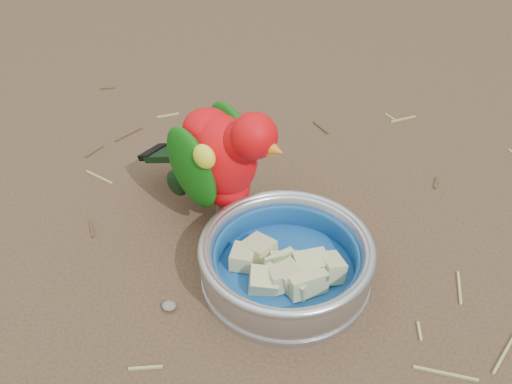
# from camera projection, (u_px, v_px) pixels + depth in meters

# --- Properties ---
(ground) EXTENTS (60.00, 60.00, 0.00)m
(ground) POSITION_uv_depth(u_px,v_px,m) (220.00, 273.00, 0.74)
(ground) COLOR #493424
(food_bowl) EXTENTS (0.22, 0.22, 0.02)m
(food_bowl) POSITION_uv_depth(u_px,v_px,m) (286.00, 275.00, 0.73)
(food_bowl) COLOR #B2B2BA
(food_bowl) RESTS_ON ground
(bowl_wall) EXTENTS (0.22, 0.22, 0.04)m
(bowl_wall) POSITION_uv_depth(u_px,v_px,m) (286.00, 258.00, 0.71)
(bowl_wall) COLOR #B2B2BA
(bowl_wall) RESTS_ON food_bowl
(fruit_wedges) EXTENTS (0.13, 0.13, 0.03)m
(fruit_wedges) POSITION_uv_depth(u_px,v_px,m) (286.00, 262.00, 0.71)
(fruit_wedges) COLOR #C2BE82
(fruit_wedges) RESTS_ON food_bowl
(lory_parrot) EXTENTS (0.26, 0.20, 0.19)m
(lory_parrot) POSITION_uv_depth(u_px,v_px,m) (221.00, 166.00, 0.77)
(lory_parrot) COLOR red
(lory_parrot) RESTS_ON ground
(ground_debris) EXTENTS (0.90, 0.80, 0.01)m
(ground_debris) POSITION_uv_depth(u_px,v_px,m) (258.00, 234.00, 0.80)
(ground_debris) COLOR #9E9955
(ground_debris) RESTS_ON ground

